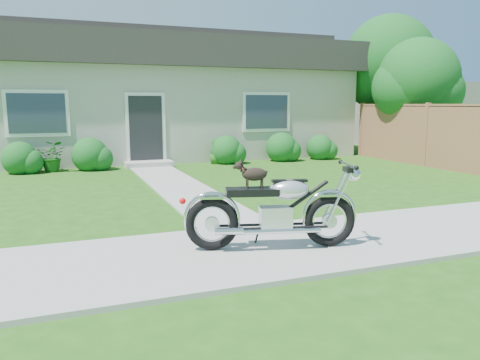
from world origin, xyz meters
name	(u,v)px	position (x,y,z in m)	size (l,w,h in m)	color
ground	(365,237)	(0.00, 0.00, 0.00)	(80.00, 80.00, 0.00)	#235114
sidewalk	(365,236)	(0.00, 0.00, 0.02)	(24.00, 2.20, 0.04)	#9E9B93
walkway	(177,186)	(-1.50, 5.00, 0.01)	(1.20, 8.00, 0.03)	#9E9B93
house	(171,96)	(0.00, 11.99, 2.16)	(12.60, 7.03, 4.50)	beige
fence	(426,135)	(6.30, 5.75, 0.94)	(0.12, 6.62, 1.90)	#956443
tree_near	(423,82)	(7.33, 7.20, 2.57)	(2.67, 2.62, 4.02)	#3D2B1C
tree_far	(393,65)	(7.82, 9.36, 3.30)	(3.35, 3.35, 5.14)	#3D2B1C
shrub_row	(196,152)	(-0.07, 8.50, 0.41)	(10.19, 1.02, 1.02)	#16541C
potted_plant_left	(53,156)	(-4.16, 8.55, 0.43)	(0.77, 0.67, 0.86)	#175215
potted_plant_right	(216,152)	(0.59, 8.55, 0.39)	(0.43, 0.43, 0.77)	#24601A
motorcycle_with_dog	(275,210)	(-1.46, -0.12, 0.54)	(2.18, 0.87, 1.11)	black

